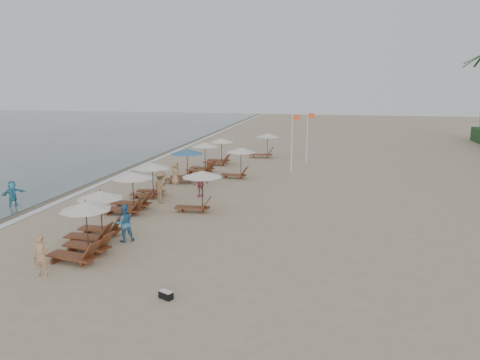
% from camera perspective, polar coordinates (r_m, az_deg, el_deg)
% --- Properties ---
extents(ground, '(160.00, 160.00, 0.00)m').
position_cam_1_polar(ground, '(20.32, -1.94, -7.80)').
color(ground, tan).
rests_on(ground, ground).
extents(wet_sand_band, '(3.20, 140.00, 0.01)m').
position_cam_1_polar(wet_sand_band, '(33.98, -18.63, -0.23)').
color(wet_sand_band, '#6B5E4C').
rests_on(wet_sand_band, ground).
extents(foam_line, '(0.50, 140.00, 0.02)m').
position_cam_1_polar(foam_line, '(33.34, -16.70, -0.32)').
color(foam_line, white).
rests_on(foam_line, ground).
extents(lounger_station_0, '(2.55, 2.19, 2.35)m').
position_cam_1_polar(lounger_station_0, '(19.39, -19.13, -6.24)').
color(lounger_station_0, brown).
rests_on(lounger_station_0, ground).
extents(lounger_station_1, '(2.51, 2.05, 2.23)m').
position_cam_1_polar(lounger_station_1, '(21.49, -17.46, -4.41)').
color(lounger_station_1, brown).
rests_on(lounger_station_1, ground).
extents(lounger_station_2, '(2.75, 2.26, 2.20)m').
position_cam_1_polar(lounger_station_2, '(25.47, -13.73, -1.62)').
color(lounger_station_2, brown).
rests_on(lounger_station_2, ground).
extents(lounger_station_3, '(2.44, 2.18, 2.10)m').
position_cam_1_polar(lounger_station_3, '(28.50, -11.13, 0.17)').
color(lounger_station_3, brown).
rests_on(lounger_station_3, ground).
extents(lounger_station_4, '(2.70, 2.34, 2.33)m').
position_cam_1_polar(lounger_station_4, '(32.37, -6.96, 1.81)').
color(lounger_station_4, brown).
rests_on(lounger_station_4, ground).
extents(lounger_station_5, '(2.53, 2.29, 2.38)m').
position_cam_1_polar(lounger_station_5, '(35.43, -4.74, 2.68)').
color(lounger_station_5, brown).
rests_on(lounger_station_5, ground).
extents(lounger_station_6, '(2.50, 2.07, 2.24)m').
position_cam_1_polar(lounger_station_6, '(38.95, -2.66, 3.47)').
color(lounger_station_6, brown).
rests_on(lounger_station_6, ground).
extents(inland_station_0, '(2.62, 2.24, 2.22)m').
position_cam_1_polar(inland_station_0, '(24.83, -5.21, -0.71)').
color(inland_station_0, brown).
rests_on(inland_station_0, ground).
extents(inland_station_1, '(2.63, 2.24, 2.22)m').
position_cam_1_polar(inland_station_1, '(33.35, -0.26, 2.66)').
color(inland_station_1, brown).
rests_on(inland_station_1, ground).
extents(inland_station_2, '(2.87, 2.24, 2.22)m').
position_cam_1_polar(inland_station_2, '(42.48, 3.02, 4.52)').
color(inland_station_2, brown).
rests_on(inland_station_2, ground).
extents(beachgoer_near, '(0.61, 0.43, 1.57)m').
position_cam_1_polar(beachgoer_near, '(18.25, -23.51, -8.59)').
color(beachgoer_near, tan).
rests_on(beachgoer_near, ground).
extents(beachgoer_mid_a, '(1.04, 1.00, 1.69)m').
position_cam_1_polar(beachgoer_mid_a, '(20.86, -14.19, -5.20)').
color(beachgoer_mid_a, teal).
rests_on(beachgoer_mid_a, ground).
extents(beachgoer_mid_b, '(1.39, 1.35, 1.91)m').
position_cam_1_polar(beachgoer_mid_b, '(26.91, -9.80, -0.84)').
color(beachgoer_mid_b, olive).
rests_on(beachgoer_mid_b, ground).
extents(beachgoer_far_a, '(0.93, 0.93, 1.58)m').
position_cam_1_polar(beachgoer_far_a, '(28.08, -4.90, -0.51)').
color(beachgoer_far_a, '#C24D65').
rests_on(beachgoer_far_a, ground).
extents(beachgoer_far_b, '(0.75, 0.90, 1.58)m').
position_cam_1_polar(beachgoer_far_b, '(31.69, -8.03, 0.88)').
color(beachgoer_far_b, tan).
rests_on(beachgoer_far_b, ground).
extents(waterline_walker, '(0.96, 1.45, 1.50)m').
position_cam_1_polar(waterline_walker, '(28.71, -26.42, -1.56)').
color(waterline_walker, teal).
rests_on(waterline_walker, ground).
extents(duffel_bag, '(0.53, 0.41, 0.27)m').
position_cam_1_polar(duffel_bag, '(15.59, -9.18, -13.89)').
color(duffel_bag, black).
rests_on(duffel_bag, ground).
extents(flag_pole_near, '(0.60, 0.08, 4.65)m').
position_cam_1_polar(flag_pole_near, '(35.52, 6.52, 5.05)').
color(flag_pole_near, silver).
rests_on(flag_pole_near, ground).
extents(flag_pole_far, '(0.59, 0.08, 4.45)m').
position_cam_1_polar(flag_pole_far, '(40.02, 8.40, 5.66)').
color(flag_pole_far, silver).
rests_on(flag_pole_far, ground).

